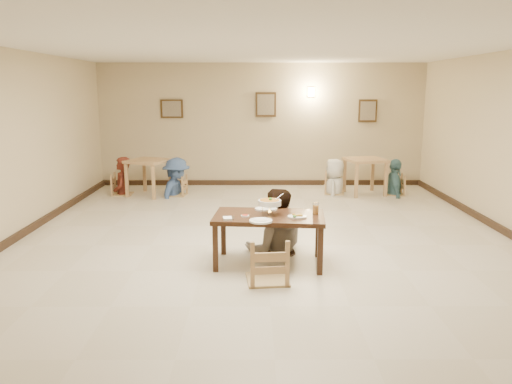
{
  "coord_description": "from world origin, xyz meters",
  "views": [
    {
      "loc": [
        -0.18,
        -7.38,
        2.36
      ],
      "look_at": [
        -0.16,
        -0.11,
        0.86
      ],
      "focal_mm": 35.0,
      "sensor_mm": 36.0,
      "label": 1
    }
  ],
  "objects_px": {
    "chair_near": "(268,239)",
    "curry_warmer": "(270,203)",
    "bg_diner_c": "(335,159)",
    "bg_chair_ll": "(122,175)",
    "main_diner": "(276,189)",
    "bg_chair_lr": "(176,177)",
    "bg_diner_d": "(396,159)",
    "bg_table_left": "(148,166)",
    "bg_diner_b": "(176,158)",
    "chair_far": "(277,219)",
    "drink_glass": "(316,209)",
    "bg_chair_rr": "(395,176)",
    "bg_diner_a": "(121,157)",
    "main_table": "(269,221)",
    "bg_table_right": "(365,165)",
    "bg_chair_rl": "(335,174)"
  },
  "relations": [
    {
      "from": "chair_near",
      "to": "curry_warmer",
      "type": "distance_m",
      "value": 0.72
    },
    {
      "from": "main_diner",
      "to": "bg_diner_c",
      "type": "bearing_deg",
      "value": -114.89
    },
    {
      "from": "drink_glass",
      "to": "bg_chair_rr",
      "type": "height_order",
      "value": "bg_chair_rr"
    },
    {
      "from": "bg_table_right",
      "to": "bg_chair_rl",
      "type": "xyz_separation_m",
      "value": [
        -0.68,
        0.06,
        -0.21
      ]
    },
    {
      "from": "bg_diner_c",
      "to": "bg_chair_ll",
      "type": "bearing_deg",
      "value": -73.91
    },
    {
      "from": "bg_chair_ll",
      "to": "bg_diner_c",
      "type": "bearing_deg",
      "value": -92.31
    },
    {
      "from": "chair_far",
      "to": "bg_table_right",
      "type": "xyz_separation_m",
      "value": [
        2.2,
        3.99,
        0.22
      ]
    },
    {
      "from": "drink_glass",
      "to": "main_diner",
      "type": "bearing_deg",
      "value": 133.59
    },
    {
      "from": "bg_diner_b",
      "to": "bg_diner_d",
      "type": "xyz_separation_m",
      "value": [
        4.97,
        0.09,
        -0.04
      ]
    },
    {
      "from": "bg_table_left",
      "to": "bg_diner_b",
      "type": "height_order",
      "value": "bg_diner_b"
    },
    {
      "from": "bg_chair_ll",
      "to": "bg_diner_d",
      "type": "height_order",
      "value": "bg_diner_d"
    },
    {
      "from": "bg_chair_lr",
      "to": "bg_diner_d",
      "type": "relative_size",
      "value": 0.53
    },
    {
      "from": "bg_diner_c",
      "to": "bg_diner_a",
      "type": "bearing_deg",
      "value": -73.91
    },
    {
      "from": "chair_near",
      "to": "bg_table_left",
      "type": "distance_m",
      "value": 5.78
    },
    {
      "from": "chair_far",
      "to": "bg_diner_b",
      "type": "xyz_separation_m",
      "value": [
        -2.09,
        3.85,
        0.4
      ]
    },
    {
      "from": "bg_diner_c",
      "to": "main_table",
      "type": "bearing_deg",
      "value": -4.43
    },
    {
      "from": "bg_chair_rr",
      "to": "drink_glass",
      "type": "bearing_deg",
      "value": -22.56
    },
    {
      "from": "bg_table_left",
      "to": "bg_chair_ll",
      "type": "height_order",
      "value": "bg_chair_ll"
    },
    {
      "from": "chair_near",
      "to": "bg_diner_c",
      "type": "distance_m",
      "value": 5.63
    },
    {
      "from": "chair_far",
      "to": "curry_warmer",
      "type": "relative_size",
      "value": 2.64
    },
    {
      "from": "chair_near",
      "to": "bg_diner_a",
      "type": "xyz_separation_m",
      "value": [
        -3.18,
        5.25,
        0.32
      ]
    },
    {
      "from": "bg_table_left",
      "to": "bg_diner_a",
      "type": "xyz_separation_m",
      "value": [
        -0.63,
        0.07,
        0.19
      ]
    },
    {
      "from": "main_diner",
      "to": "bg_chair_lr",
      "type": "xyz_separation_m",
      "value": [
        -2.08,
        3.96,
        -0.51
      ]
    },
    {
      "from": "curry_warmer",
      "to": "bg_chair_rr",
      "type": "xyz_separation_m",
      "value": [
        3.0,
        4.61,
        -0.42
      ]
    },
    {
      "from": "chair_far",
      "to": "bg_diner_d",
      "type": "height_order",
      "value": "bg_diner_d"
    },
    {
      "from": "bg_table_left",
      "to": "bg_chair_rl",
      "type": "distance_m",
      "value": 4.25
    },
    {
      "from": "main_table",
      "to": "bg_chair_lr",
      "type": "xyz_separation_m",
      "value": [
        -1.96,
        4.54,
        -0.18
      ]
    },
    {
      "from": "bg_chair_ll",
      "to": "bg_diner_b",
      "type": "height_order",
      "value": "bg_diner_b"
    },
    {
      "from": "main_table",
      "to": "bg_diner_a",
      "type": "height_order",
      "value": "bg_diner_a"
    },
    {
      "from": "curry_warmer",
      "to": "main_diner",
      "type": "bearing_deg",
      "value": 79.08
    },
    {
      "from": "bg_diner_a",
      "to": "chair_far",
      "type": "bearing_deg",
      "value": 32.08
    },
    {
      "from": "chair_near",
      "to": "bg_table_right",
      "type": "height_order",
      "value": "chair_near"
    },
    {
      "from": "bg_diner_b",
      "to": "bg_diner_c",
      "type": "bearing_deg",
      "value": -69.77
    },
    {
      "from": "main_table",
      "to": "bg_chair_ll",
      "type": "bearing_deg",
      "value": 129.77
    },
    {
      "from": "bg_table_right",
      "to": "main_diner",
      "type": "bearing_deg",
      "value": -118.34
    },
    {
      "from": "bg_table_right",
      "to": "chair_near",
      "type": "bearing_deg",
      "value": -114.02
    },
    {
      "from": "main_diner",
      "to": "bg_table_left",
      "type": "xyz_separation_m",
      "value": [
        -2.71,
        3.99,
        -0.27
      ]
    },
    {
      "from": "chair_far",
      "to": "curry_warmer",
      "type": "xyz_separation_m",
      "value": [
        -0.12,
        -0.67,
        0.4
      ]
    },
    {
      "from": "bg_table_left",
      "to": "bg_diner_d",
      "type": "relative_size",
      "value": 0.65
    },
    {
      "from": "chair_near",
      "to": "bg_diner_d",
      "type": "relative_size",
      "value": 0.66
    },
    {
      "from": "chair_near",
      "to": "bg_diner_d",
      "type": "distance_m",
      "value": 6.07
    },
    {
      "from": "bg_chair_ll",
      "to": "bg_diner_c",
      "type": "xyz_separation_m",
      "value": [
        4.87,
        0.11,
        0.34
      ]
    },
    {
      "from": "bg_chair_ll",
      "to": "chair_far",
      "type": "bearing_deg",
      "value": -143.27
    },
    {
      "from": "chair_near",
      "to": "bg_chair_rr",
      "type": "xyz_separation_m",
      "value": [
        3.04,
        5.25,
        -0.1
      ]
    },
    {
      "from": "bg_diner_b",
      "to": "main_diner",
      "type": "bearing_deg",
      "value": -135.34
    },
    {
      "from": "main_diner",
      "to": "bg_diner_c",
      "type": "distance_m",
      "value": 4.44
    },
    {
      "from": "bg_chair_lr",
      "to": "bg_chair_rr",
      "type": "distance_m",
      "value": 4.97
    },
    {
      "from": "curry_warmer",
      "to": "bg_chair_rl",
      "type": "height_order",
      "value": "curry_warmer"
    },
    {
      "from": "bg_chair_rl",
      "to": "drink_glass",
      "type": "bearing_deg",
      "value": 177.34
    },
    {
      "from": "chair_far",
      "to": "bg_chair_lr",
      "type": "height_order",
      "value": "chair_far"
    }
  ]
}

